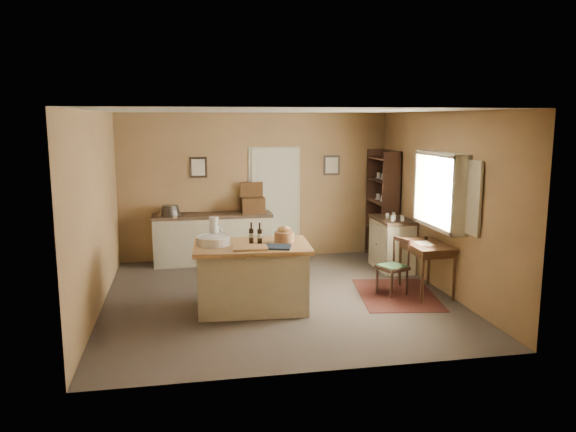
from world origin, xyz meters
name	(u,v)px	position (x,y,z in m)	size (l,w,h in m)	color
ground	(279,297)	(0.00, 0.00, 0.00)	(5.00, 5.00, 0.00)	brown
wall_back	(256,186)	(0.00, 2.50, 1.35)	(5.00, 0.10, 2.70)	olive
wall_front	(321,245)	(0.00, -2.50, 1.35)	(5.00, 0.10, 2.70)	olive
wall_left	(96,212)	(-2.50, 0.00, 1.35)	(0.10, 5.00, 2.70)	olive
wall_right	(441,202)	(2.50, 0.00, 1.35)	(0.10, 5.00, 2.70)	olive
ceiling	(278,111)	(0.00, 0.00, 2.70)	(5.00, 5.00, 0.00)	silver
door	(275,202)	(0.35, 2.47, 1.05)	(0.97, 0.06, 2.11)	beige
framed_prints	(266,166)	(0.20, 2.48, 1.72)	(2.82, 0.02, 0.38)	black
window	(443,191)	(2.42, -0.20, 1.55)	(0.25, 1.99, 1.12)	#C0B997
work_island	(251,275)	(-0.45, -0.42, 0.48)	(1.62, 1.11, 1.20)	#C0B997
sideboard	(213,237)	(-0.82, 2.20, 0.48)	(2.13, 0.61, 1.18)	#C0B997
rug	(397,294)	(1.75, -0.21, 0.00)	(1.10, 1.60, 0.01)	#441F16
writing_desk	(427,250)	(2.20, -0.21, 0.67)	(0.56, 0.92, 0.82)	#341D11
desk_chair	(392,268)	(1.68, -0.17, 0.41)	(0.38, 0.38, 0.82)	black
right_cabinet	(392,243)	(2.20, 1.20, 0.46)	(0.54, 0.97, 0.99)	#C0B997
shelving_unit	(385,205)	(2.35, 2.00, 1.01)	(0.34, 0.91, 2.02)	black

